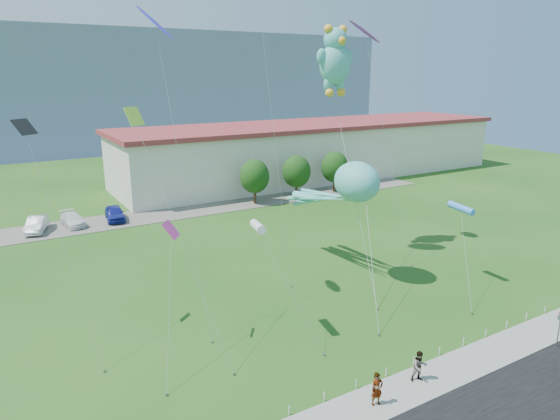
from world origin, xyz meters
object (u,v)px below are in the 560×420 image
object	(u,v)px
warehouse	(316,150)
octopus_kite	(344,189)
parked_car_white	(73,219)
parked_car_blue	(115,213)
parked_car_silver	(37,224)
pedestrian_left	(377,389)
teddy_bear_kite	(335,59)
pedestrian_right	(420,366)

from	to	relation	value
warehouse	octopus_kite	xyz separation A→B (m)	(-20.66, -33.20, 2.84)
parked_car_white	parked_car_blue	bearing A→B (deg)	-9.28
parked_car_blue	parked_car_silver	bearing A→B (deg)	-172.27
pedestrian_left	teddy_bear_kite	size ratio (longest dim) A/B	0.09
pedestrian_left	parked_car_blue	xyz separation A→B (m)	(-3.31, 38.19, -0.11)
parked_car_blue	teddy_bear_kite	size ratio (longest dim) A/B	0.24
warehouse	pedestrian_right	world-z (taller)	warehouse
pedestrian_right	parked_car_blue	size ratio (longest dim) A/B	0.36
parked_car_white	octopus_kite	distance (m)	30.12
parked_car_silver	parked_car_white	bearing A→B (deg)	23.21
parked_car_silver	parked_car_blue	world-z (taller)	parked_car_blue
octopus_kite	parked_car_blue	bearing A→B (deg)	115.59
warehouse	teddy_bear_kite	size ratio (longest dim) A/B	3.18
pedestrian_left	parked_car_white	xyz separation A→B (m)	(-7.55, 38.45, -0.23)
parked_car_silver	octopus_kite	world-z (taller)	octopus_kite
warehouse	pedestrian_left	world-z (taller)	warehouse
parked_car_silver	parked_car_white	xyz separation A→B (m)	(3.42, 0.34, -0.09)
pedestrian_right	parked_car_blue	xyz separation A→B (m)	(-6.46, 37.85, -0.09)
parked_car_silver	warehouse	bearing A→B (deg)	29.86
pedestrian_right	parked_car_silver	world-z (taller)	pedestrian_right
pedestrian_left	teddy_bear_kite	distance (m)	27.20
warehouse	parked_car_white	size ratio (longest dim) A/B	13.63
warehouse	pedestrian_right	distance (m)	53.38
parked_car_blue	pedestrian_right	bearing A→B (deg)	-73.18
pedestrian_left	parked_car_white	world-z (taller)	pedestrian_left
pedestrian_left	octopus_kite	distance (m)	17.16
parked_car_blue	octopus_kite	bearing A→B (deg)	-57.28
pedestrian_left	parked_car_blue	distance (m)	38.33
warehouse	pedestrian_left	bearing A→B (deg)	-121.81
warehouse	pedestrian_right	size ratio (longest dim) A/B	36.74
octopus_kite	teddy_bear_kite	world-z (taller)	teddy_bear_kite
teddy_bear_kite	octopus_kite	bearing A→B (deg)	-118.11
parked_car_silver	parked_car_blue	xyz separation A→B (m)	(7.66, 0.08, 0.04)
warehouse	pedestrian_left	size ratio (longest dim) A/B	36.21
pedestrian_right	parked_car_silver	bearing A→B (deg)	131.21
parked_car_white	parked_car_blue	xyz separation A→B (m)	(4.24, -0.26, 0.13)
parked_car_silver	teddy_bear_kite	size ratio (longest dim) A/B	0.23
pedestrian_right	octopus_kite	world-z (taller)	octopus_kite
pedestrian_left	parked_car_silver	xyz separation A→B (m)	(-10.97, 38.11, -0.14)
parked_car_blue	parked_car_white	bearing A→B (deg)	-176.41
warehouse	parked_car_white	world-z (taller)	warehouse
pedestrian_right	parked_car_white	bearing A→B (deg)	126.40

